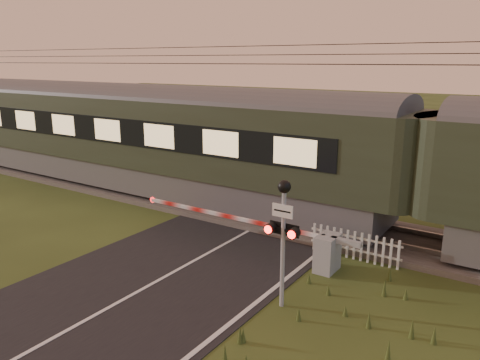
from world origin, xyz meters
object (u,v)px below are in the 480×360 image
Objects in this scene: boom_gate at (313,247)px; picket_fence at (354,245)px; crossing_signal at (283,221)px; train at (424,171)px.

boom_gate is 1.39m from picket_fence.
boom_gate is 2.84m from crossing_signal.
train is 3.06m from picket_fence.
boom_gate is at bearing -125.05° from picket_fence.
crossing_signal reaches higher than boom_gate.
crossing_signal is 1.12× the size of picket_fence.
boom_gate reaches higher than picket_fence.
crossing_signal is 3.92m from picket_fence.
crossing_signal is at bearing -97.60° from picket_fence.
boom_gate is (-2.10, -3.02, -1.87)m from train.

